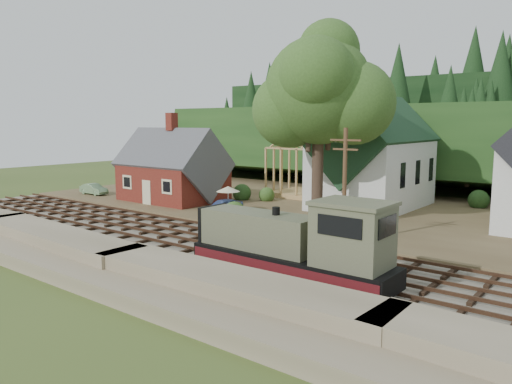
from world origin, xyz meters
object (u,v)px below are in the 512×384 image
Objects in this scene: locomotive at (297,246)px; patio_set at (228,190)px; car_blue at (223,206)px; car_green at (94,189)px.

patio_set is (-15.68, 12.35, 0.28)m from locomotive.
car_blue is at bearing -77.34° from patio_set.
car_green is at bearing 162.13° from locomotive.
patio_set is (-0.22, 0.99, 1.33)m from car_blue.
car_green is at bearing -176.66° from patio_set.
patio_set is (19.15, 1.12, 1.39)m from car_green.
car_blue is 1.07× the size of car_green.
car_green is 1.56× the size of patio_set.
patio_set reaches higher than car_blue.
locomotive is 19.21m from car_blue.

